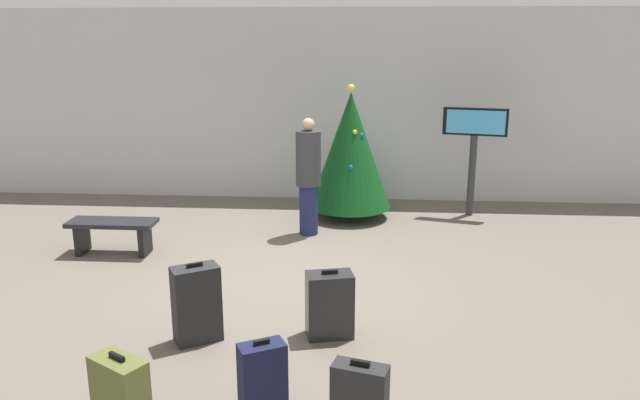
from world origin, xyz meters
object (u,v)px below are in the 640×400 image
object	(u,v)px
holiday_tree	(350,150)
suitcase_0	(197,304)
flight_info_kiosk	(474,139)
waiting_bench	(113,230)
suitcase_4	(263,377)
suitcase_1	(330,305)
traveller_0	(308,174)
suitcase_3	(121,397)

from	to	relation	value
holiday_tree	suitcase_0	xyz separation A→B (m)	(-1.41, -4.42, -0.75)
flight_info_kiosk	suitcase_0	distance (m)	5.91
holiday_tree	flight_info_kiosk	xyz separation A→B (m)	(2.04, 0.28, 0.16)
waiting_bench	suitcase_4	size ratio (longest dim) A/B	1.96
suitcase_1	traveller_0	bearing A→B (deg)	98.69
holiday_tree	suitcase_1	xyz separation A→B (m)	(-0.11, -4.24, -0.81)
suitcase_1	holiday_tree	bearing A→B (deg)	88.54
suitcase_4	suitcase_1	bearing A→B (deg)	69.97
waiting_bench	flight_info_kiosk	bearing A→B (deg)	23.54
suitcase_0	suitcase_4	xyz separation A→B (m)	(0.83, -1.10, -0.10)
waiting_bench	traveller_0	world-z (taller)	traveller_0
suitcase_0	suitcase_3	bearing A→B (deg)	-96.68
holiday_tree	suitcase_4	world-z (taller)	holiday_tree
flight_info_kiosk	suitcase_3	world-z (taller)	flight_info_kiosk
waiting_bench	suitcase_4	world-z (taller)	suitcase_4
suitcase_3	flight_info_kiosk	bearing A→B (deg)	59.67
traveller_0	holiday_tree	bearing A→B (deg)	57.26
holiday_tree	suitcase_0	distance (m)	4.70
traveller_0	suitcase_1	world-z (taller)	traveller_0
suitcase_1	suitcase_4	world-z (taller)	suitcase_1
traveller_0	suitcase_1	distance (m)	3.38
waiting_bench	suitcase_1	distance (m)	3.84
suitcase_0	suitcase_3	size ratio (longest dim) A/B	1.22
holiday_tree	waiting_bench	xyz separation A→B (m)	(-3.25, -2.03, -0.80)
holiday_tree	suitcase_1	size ratio (longest dim) A/B	3.13
flight_info_kiosk	waiting_bench	distance (m)	5.86
holiday_tree	flight_info_kiosk	bearing A→B (deg)	7.82
flight_info_kiosk	waiting_bench	bearing A→B (deg)	-156.46
flight_info_kiosk	suitcase_4	distance (m)	6.45
holiday_tree	suitcase_1	distance (m)	4.31
traveller_0	suitcase_0	bearing A→B (deg)	-102.96
flight_info_kiosk	traveller_0	world-z (taller)	flight_info_kiosk
flight_info_kiosk	suitcase_1	xyz separation A→B (m)	(-2.15, -4.52, -0.97)
suitcase_0	suitcase_4	distance (m)	1.38
suitcase_3	suitcase_1	bearing A→B (deg)	48.77
flight_info_kiosk	suitcase_0	xyz separation A→B (m)	(-3.45, -4.70, -0.92)
holiday_tree	waiting_bench	world-z (taller)	holiday_tree
flight_info_kiosk	waiting_bench	world-z (taller)	flight_info_kiosk
suitcase_0	suitcase_1	xyz separation A→B (m)	(1.30, 0.19, -0.05)
holiday_tree	suitcase_0	world-z (taller)	holiday_tree
traveller_0	suitcase_4	world-z (taller)	traveller_0
holiday_tree	suitcase_3	xyz separation A→B (m)	(-1.58, -5.92, -0.83)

